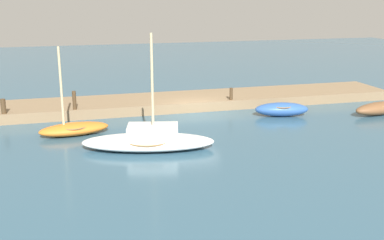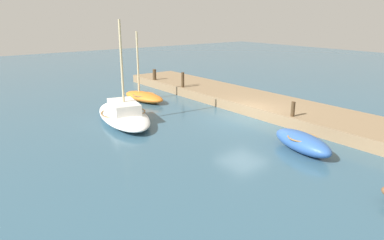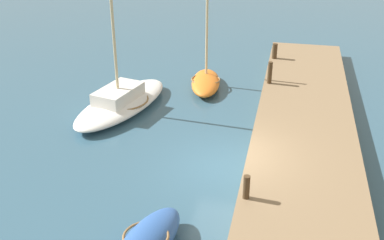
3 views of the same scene
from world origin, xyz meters
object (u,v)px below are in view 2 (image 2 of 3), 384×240
(sailboat_white, at_px, (124,114))
(mooring_post_mid_west, at_px, (183,80))
(dinghy_blue, at_px, (302,142))
(mooring_post_west, at_px, (293,109))
(rowboat_orange, at_px, (144,96))
(mooring_post_mid_east, at_px, (154,75))

(sailboat_white, bearing_deg, mooring_post_mid_west, -49.93)
(dinghy_blue, relative_size, mooring_post_west, 4.41)
(sailboat_white, relative_size, mooring_post_mid_west, 6.16)
(rowboat_orange, distance_m, mooring_post_mid_east, 4.80)
(dinghy_blue, bearing_deg, rowboat_orange, 16.58)
(dinghy_blue, height_order, mooring_post_mid_west, mooring_post_mid_west)
(sailboat_white, xyz_separation_m, dinghy_blue, (-8.55, -3.88, -0.01))
(mooring_post_west, bearing_deg, mooring_post_mid_west, 0.00)
(rowboat_orange, relative_size, mooring_post_west, 5.99)
(mooring_post_west, bearing_deg, rowboat_orange, 17.89)
(rowboat_orange, height_order, mooring_post_mid_west, rowboat_orange)
(rowboat_orange, relative_size, mooring_post_mid_west, 4.27)
(mooring_post_mid_west, bearing_deg, sailboat_white, 116.81)
(dinghy_blue, bearing_deg, mooring_post_mid_west, 1.69)
(mooring_post_mid_west, xyz_separation_m, mooring_post_mid_east, (3.77, 0.00, -0.12))
(sailboat_white, xyz_separation_m, mooring_post_mid_west, (3.14, -6.22, 0.71))
(dinghy_blue, relative_size, mooring_post_mid_east, 4.06)
(dinghy_blue, xyz_separation_m, mooring_post_mid_west, (11.69, -2.34, 0.72))
(sailboat_white, height_order, mooring_post_mid_east, sailboat_white)
(rowboat_orange, height_order, mooring_post_mid_east, rowboat_orange)
(dinghy_blue, bearing_deg, mooring_post_west, -32.44)
(mooring_post_mid_west, bearing_deg, rowboat_orange, 87.15)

